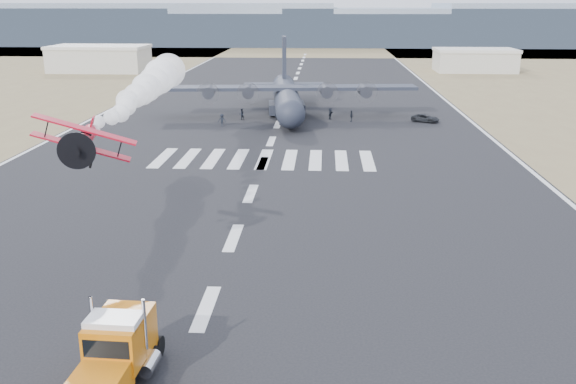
# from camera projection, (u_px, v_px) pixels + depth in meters

# --- Properties ---
(scrub_far) EXTENTS (500.00, 80.00, 0.00)m
(scrub_far) POSITION_uv_depth(u_px,v_px,m) (307.00, 49.00, 247.08)
(scrub_far) COLOR olive
(scrub_far) RESTS_ON ground
(runway_markings) EXTENTS (60.00, 260.00, 0.01)m
(runway_markings) POSITION_uv_depth(u_px,v_px,m) (271.00, 141.00, 84.42)
(runway_markings) COLOR silver
(runway_markings) RESTS_ON ground
(ridge_seg_b) EXTENTS (150.00, 50.00, 15.00)m
(ridge_seg_b) POSITION_uv_depth(u_px,v_px,m) (13.00, 26.00, 280.70)
(ridge_seg_b) COLOR gray
(ridge_seg_b) RESTS_ON ground
(ridge_seg_c) EXTENTS (150.00, 50.00, 17.00)m
(ridge_seg_c) POSITION_uv_depth(u_px,v_px,m) (159.00, 23.00, 276.89)
(ridge_seg_c) COLOR gray
(ridge_seg_c) RESTS_ON ground
(ridge_seg_d) EXTENTS (150.00, 50.00, 13.00)m
(ridge_seg_d) POSITION_uv_depth(u_px,v_px,m) (309.00, 29.00, 273.93)
(ridge_seg_d) COLOR gray
(ridge_seg_d) RESTS_ON ground
(ridge_seg_e) EXTENTS (150.00, 50.00, 15.00)m
(ridge_seg_e) POSITION_uv_depth(u_px,v_px,m) (463.00, 26.00, 270.12)
(ridge_seg_e) COLOR gray
(ridge_seg_e) RESTS_ON ground
(hangar_left) EXTENTS (24.50, 14.50, 6.70)m
(hangar_left) POSITION_uv_depth(u_px,v_px,m) (100.00, 58.00, 167.60)
(hangar_left) COLOR #AEAA9B
(hangar_left) RESTS_ON ground
(hangar_right) EXTENTS (20.50, 12.50, 5.90)m
(hangar_right) POSITION_uv_depth(u_px,v_px,m) (475.00, 60.00, 167.18)
(hangar_right) COLOR #AEAA9B
(hangar_right) RESTS_ON ground
(semi_truck) EXTENTS (2.97, 8.03, 3.58)m
(semi_truck) POSITION_uv_depth(u_px,v_px,m) (117.00, 350.00, 30.48)
(semi_truck) COLOR black
(semi_truck) RESTS_ON ground
(aerobatic_biplane) EXTENTS (6.21, 5.80, 3.40)m
(aerobatic_biplane) POSITION_uv_depth(u_px,v_px,m) (83.00, 140.00, 40.62)
(aerobatic_biplane) COLOR red
(smoke_trail) EXTENTS (5.82, 37.03, 4.04)m
(smoke_trail) POSITION_uv_depth(u_px,v_px,m) (156.00, 80.00, 69.46)
(smoke_trail) COLOR white
(transport_aircraft) EXTENTS (41.10, 33.77, 11.85)m
(transport_aircraft) POSITION_uv_depth(u_px,v_px,m) (287.00, 96.00, 103.47)
(transport_aircraft) COLOR #1F252F
(transport_aircraft) RESTS_ON ground
(support_vehicle) EXTENTS (4.65, 3.63, 1.17)m
(support_vehicle) POSITION_uv_depth(u_px,v_px,m) (425.00, 118.00, 97.72)
(support_vehicle) COLOR black
(support_vehicle) RESTS_ON ground
(crew_a) EXTENTS (0.79, 0.81, 1.73)m
(crew_a) POSITION_uv_depth(u_px,v_px,m) (296.00, 116.00, 98.37)
(crew_a) COLOR black
(crew_a) RESTS_ON ground
(crew_b) EXTENTS (0.99, 0.95, 1.76)m
(crew_b) POSITION_uv_depth(u_px,v_px,m) (241.00, 114.00, 99.51)
(crew_b) COLOR black
(crew_b) RESTS_ON ground
(crew_c) EXTENTS (1.19, 0.59, 1.82)m
(crew_c) POSITION_uv_depth(u_px,v_px,m) (222.00, 120.00, 94.42)
(crew_c) COLOR black
(crew_c) RESTS_ON ground
(crew_d) EXTENTS (0.59, 1.03, 1.69)m
(crew_d) POSITION_uv_depth(u_px,v_px,m) (351.00, 116.00, 98.05)
(crew_d) COLOR black
(crew_d) RESTS_ON ground
(crew_e) EXTENTS (0.87, 0.88, 1.56)m
(crew_e) POSITION_uv_depth(u_px,v_px,m) (281.00, 120.00, 95.33)
(crew_e) COLOR black
(crew_e) RESTS_ON ground
(crew_f) EXTENTS (0.99, 1.73, 1.77)m
(crew_f) POSITION_uv_depth(u_px,v_px,m) (330.00, 114.00, 100.02)
(crew_f) COLOR black
(crew_f) RESTS_ON ground
(crew_g) EXTENTS (0.73, 0.79, 1.74)m
(crew_g) POSITION_uv_depth(u_px,v_px,m) (277.00, 113.00, 100.16)
(crew_g) COLOR black
(crew_g) RESTS_ON ground
(crew_h) EXTENTS (0.90, 0.93, 1.64)m
(crew_h) POSITION_uv_depth(u_px,v_px,m) (287.00, 118.00, 96.19)
(crew_h) COLOR black
(crew_h) RESTS_ON ground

